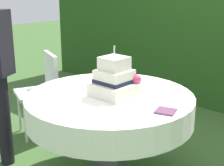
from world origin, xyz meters
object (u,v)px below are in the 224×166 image
Objects in this scene: wedding_cake at (115,81)px; napkin_stack at (166,111)px; serving_plate_left at (72,90)px; cake_table at (110,108)px; garden_chair at (43,86)px; serving_plate_near at (116,81)px; serving_plate_far at (67,98)px.

wedding_cake reaches higher than napkin_stack.
wedding_cake is 2.74× the size of serving_plate_left.
serving_plate_left reaches higher than cake_table.
cake_table is 1.18m from garden_chair.
serving_plate_near is 1.29× the size of serving_plate_far.
cake_table is 0.24m from wedding_cake.
serving_plate_far is 0.77m from napkin_stack.
napkin_stack is at bearing -1.36° from cake_table.
serving_plate_left is at bearing -171.24° from napkin_stack.
napkin_stack reaches higher than cake_table.
serving_plate_left is (-0.11, 0.15, 0.00)m from serving_plate_far.
serving_plate_left is (-0.29, -0.14, 0.12)m from cake_table.
serving_plate_left is at bearing -100.97° from serving_plate_near.
wedding_cake is at bearing 176.99° from napkin_stack.
serving_plate_left is (-0.09, -0.44, 0.00)m from serving_plate_near.
cake_table is 10.15× the size of napkin_stack.
serving_plate_left is 0.16× the size of garden_chair.
garden_chair is (-0.96, -0.11, -0.22)m from serving_plate_near.
serving_plate_near is 0.60m from serving_plate_far.
serving_plate_near is 0.45m from serving_plate_left.
cake_table is 1.50× the size of garden_chair.
cake_table is 9.25× the size of serving_plate_left.
cake_table is at bearing -9.59° from garden_chair.
wedding_cake is 0.51m from napkin_stack.
serving_plate_left is (-0.33, -0.15, -0.12)m from wedding_cake.
wedding_cake is 2.99× the size of serving_plate_near.
cake_table is 0.34m from serving_plate_left.
serving_plate_far is 0.12× the size of garden_chair.
garden_chair reaches higher than serving_plate_near.
wedding_cake is at bearing 18.13° from cake_table.
garden_chair is at bearing 158.98° from serving_plate_left.
cake_table is at bearing 178.64° from napkin_stack.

